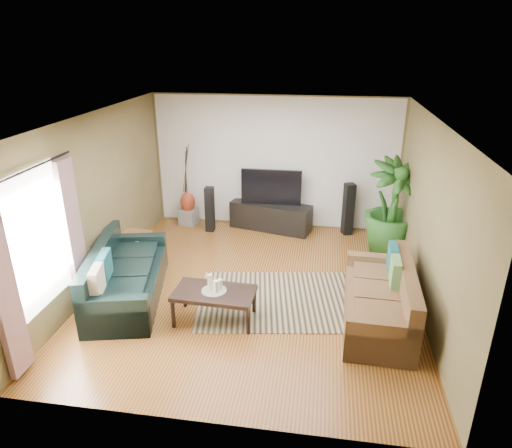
% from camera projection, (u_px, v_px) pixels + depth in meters
% --- Properties ---
extents(floor, '(5.50, 5.50, 0.00)m').
position_uv_depth(floor, '(254.00, 289.00, 7.28)').
color(floor, olive).
rests_on(floor, ground).
extents(ceiling, '(5.50, 5.50, 0.00)m').
position_uv_depth(ceiling, '(254.00, 118.00, 6.25)').
color(ceiling, white).
rests_on(ceiling, ground).
extents(wall_back, '(5.00, 0.00, 5.00)m').
position_uv_depth(wall_back, '(275.00, 163.00, 9.27)').
color(wall_back, olive).
rests_on(wall_back, ground).
extents(wall_front, '(5.00, 0.00, 5.00)m').
position_uv_depth(wall_front, '(208.00, 314.00, 4.25)').
color(wall_front, olive).
rests_on(wall_front, ground).
extents(wall_left, '(0.00, 5.50, 5.50)m').
position_uv_depth(wall_left, '(96.00, 202.00, 7.11)').
color(wall_left, olive).
rests_on(wall_left, ground).
extents(wall_right, '(0.00, 5.50, 5.50)m').
position_uv_depth(wall_right, '(429.00, 220.00, 6.41)').
color(wall_right, olive).
rests_on(wall_right, ground).
extents(backwall_panel, '(4.90, 0.00, 4.90)m').
position_uv_depth(backwall_panel, '(275.00, 163.00, 9.26)').
color(backwall_panel, white).
rests_on(backwall_panel, ground).
extents(window_pane, '(0.00, 1.80, 1.80)m').
position_uv_depth(window_pane, '(36.00, 241.00, 5.63)').
color(window_pane, white).
rests_on(window_pane, ground).
extents(curtain_near, '(0.08, 0.35, 2.20)m').
position_uv_depth(curtain_near, '(4.00, 290.00, 5.03)').
color(curtain_near, gray).
rests_on(curtain_near, ground).
extents(curtain_far, '(0.08, 0.35, 2.20)m').
position_uv_depth(curtain_far, '(74.00, 236.00, 6.40)').
color(curtain_far, gray).
rests_on(curtain_far, ground).
extents(curtain_rod, '(0.03, 1.90, 0.03)m').
position_uv_depth(curtain_rod, '(25.00, 171.00, 5.28)').
color(curtain_rod, black).
rests_on(curtain_rod, ground).
extents(sofa_left, '(1.40, 2.34, 0.85)m').
position_uv_depth(sofa_left, '(127.00, 272.00, 6.92)').
color(sofa_left, black).
rests_on(sofa_left, floor).
extents(sofa_right, '(0.97, 2.02, 0.85)m').
position_uv_depth(sofa_right, '(379.00, 295.00, 6.32)').
color(sofa_right, brown).
rests_on(sofa_right, floor).
extents(area_rug, '(2.66, 2.07, 0.01)m').
position_uv_depth(area_rug, '(278.00, 300.00, 6.98)').
color(area_rug, tan).
rests_on(area_rug, floor).
extents(coffee_table, '(1.15, 0.67, 0.46)m').
position_uv_depth(coffee_table, '(215.00, 305.00, 6.43)').
color(coffee_table, black).
rests_on(coffee_table, floor).
extents(candle_tray, '(0.35, 0.35, 0.02)m').
position_uv_depth(candle_tray, '(214.00, 291.00, 6.34)').
color(candle_tray, gray).
rests_on(candle_tray, coffee_table).
extents(candle_tall, '(0.07, 0.07, 0.23)m').
position_uv_depth(candle_tall, '(210.00, 282.00, 6.33)').
color(candle_tall, beige).
rests_on(candle_tall, candle_tray).
extents(candle_mid, '(0.07, 0.07, 0.17)m').
position_uv_depth(candle_mid, '(216.00, 286.00, 6.26)').
color(candle_mid, white).
rests_on(candle_mid, candle_tray).
extents(candle_short, '(0.07, 0.07, 0.14)m').
position_uv_depth(candle_short, '(220.00, 284.00, 6.35)').
color(candle_short, '#ECE7C7').
rests_on(candle_short, candle_tray).
extents(tv_stand, '(1.74, 0.89, 0.56)m').
position_uv_depth(tv_stand, '(271.00, 216.00, 9.46)').
color(tv_stand, black).
rests_on(tv_stand, floor).
extents(television, '(1.22, 0.07, 0.72)m').
position_uv_depth(television, '(271.00, 187.00, 9.22)').
color(television, black).
rests_on(television, tv_stand).
extents(speaker_left, '(0.17, 0.19, 0.93)m').
position_uv_depth(speaker_left, '(210.00, 209.00, 9.31)').
color(speaker_left, black).
rests_on(speaker_left, floor).
extents(speaker_right, '(0.25, 0.26, 1.06)m').
position_uv_depth(speaker_right, '(348.00, 209.00, 9.15)').
color(speaker_right, black).
rests_on(speaker_right, floor).
extents(potted_plant, '(1.31, 1.31, 1.75)m').
position_uv_depth(potted_plant, '(392.00, 207.00, 8.27)').
color(potted_plant, '#20501A').
rests_on(potted_plant, floor).
extents(plant_pot, '(0.32, 0.32, 0.25)m').
position_uv_depth(plant_pot, '(387.00, 244.00, 8.56)').
color(plant_pot, black).
rests_on(plant_pot, floor).
extents(pedestal, '(0.40, 0.40, 0.34)m').
position_uv_depth(pedestal, '(189.00, 216.00, 9.75)').
color(pedestal, gray).
rests_on(pedestal, floor).
extents(vase, '(0.31, 0.31, 0.43)m').
position_uv_depth(vase, '(188.00, 202.00, 9.63)').
color(vase, '#9B361C').
rests_on(vase, pedestal).
extents(side_table, '(0.58, 0.58, 0.53)m').
position_uv_depth(side_table, '(135.00, 248.00, 8.10)').
color(side_table, brown).
rests_on(side_table, floor).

